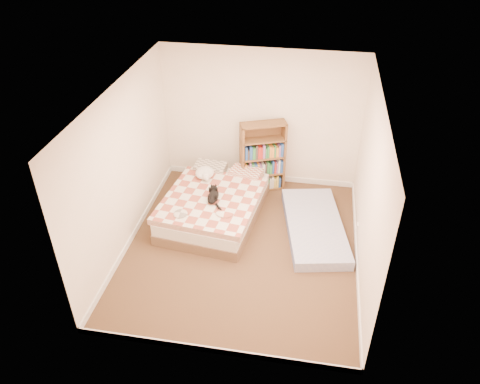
% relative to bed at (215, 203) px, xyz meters
% --- Properties ---
extents(room, '(3.51, 4.01, 2.51)m').
position_rel_bed_xyz_m(room, '(0.58, -0.72, 0.95)').
color(room, '#42261C').
rests_on(room, ground).
extents(bed, '(1.65, 2.15, 0.53)m').
position_rel_bed_xyz_m(bed, '(0.00, 0.00, 0.00)').
color(bed, brown).
rests_on(bed, room).
extents(bookshelf, '(0.88, 0.54, 1.31)m').
position_rel_bed_xyz_m(bookshelf, '(0.67, 0.99, 0.26)').
color(bookshelf, brown).
rests_on(bookshelf, room).
extents(floor_mattress, '(1.22, 2.06, 0.17)m').
position_rel_bed_xyz_m(floor_mattress, '(1.67, -0.13, -0.16)').
color(floor_mattress, '#707DBA').
rests_on(floor_mattress, room).
extents(black_cat, '(0.25, 0.64, 0.14)m').
position_rel_bed_xyz_m(black_cat, '(0.03, -0.19, 0.30)').
color(black_cat, black).
rests_on(black_cat, bed).
extents(white_dog, '(0.42, 0.44, 0.17)m').
position_rel_bed_xyz_m(white_dog, '(-0.25, 0.41, 0.32)').
color(white_dog, white).
rests_on(white_dog, bed).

